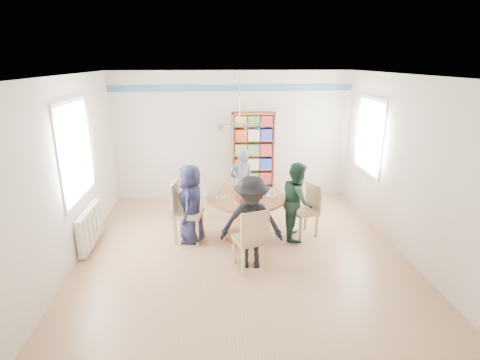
{
  "coord_description": "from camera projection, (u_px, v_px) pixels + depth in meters",
  "views": [
    {
      "loc": [
        -0.45,
        -5.33,
        2.9
      ],
      "look_at": [
        0.0,
        0.4,
        1.05
      ],
      "focal_mm": 28.0,
      "sensor_mm": 36.0,
      "label": 1
    }
  ],
  "objects": [
    {
      "name": "chair_far",
      "position": [
        240.0,
        190.0,
        7.24
      ],
      "size": [
        0.42,
        0.42,
        0.91
      ],
      "color": "#CDB67E",
      "rests_on": "ground"
    },
    {
      "name": "tableware",
      "position": [
        245.0,
        192.0,
        6.19
      ],
      "size": [
        1.02,
        1.02,
        0.27
      ],
      "color": "white",
      "rests_on": "dining_table"
    },
    {
      "name": "person_left",
      "position": [
        191.0,
        204.0,
        6.1
      ],
      "size": [
        0.5,
        0.7,
        1.32
      ],
      "primitive_type": "imported",
      "rotation": [
        0.0,
        0.0,
        -1.7
      ],
      "color": "black",
      "rests_on": "ground"
    },
    {
      "name": "radiator",
      "position": [
        90.0,
        227.0,
        5.98
      ],
      "size": [
        0.12,
        1.0,
        0.6
      ],
      "color": "silver",
      "rests_on": "ground"
    },
    {
      "name": "room_shell",
      "position": [
        222.0,
        138.0,
        6.28
      ],
      "size": [
        5.0,
        5.0,
        5.0
      ],
      "color": "white",
      "rests_on": "ground"
    },
    {
      "name": "person_right",
      "position": [
        297.0,
        201.0,
        6.24
      ],
      "size": [
        0.58,
        0.7,
        1.32
      ],
      "primitive_type": "imported",
      "rotation": [
        0.0,
        0.0,
        1.43
      ],
      "color": "#172F22",
      "rests_on": "ground"
    },
    {
      "name": "chair_left",
      "position": [
        183.0,
        209.0,
        6.15
      ],
      "size": [
        0.53,
        0.53,
        1.03
      ],
      "color": "#CDB67E",
      "rests_on": "ground"
    },
    {
      "name": "person_near",
      "position": [
        251.0,
        223.0,
        5.32
      ],
      "size": [
        0.94,
        0.61,
        1.38
      ],
      "primitive_type": "imported",
      "rotation": [
        0.0,
        0.0,
        -0.11
      ],
      "color": "black",
      "rests_on": "ground"
    },
    {
      "name": "chair_near",
      "position": [
        252.0,
        237.0,
        5.28
      ],
      "size": [
        0.52,
        0.52,
        0.94
      ],
      "color": "#CDB67E",
      "rests_on": "ground"
    },
    {
      "name": "bookshelf",
      "position": [
        253.0,
        157.0,
        7.95
      ],
      "size": [
        0.89,
        0.27,
        1.87
      ],
      "color": "brown",
      "rests_on": "ground"
    },
    {
      "name": "chair_right",
      "position": [
        308.0,
        207.0,
        6.39
      ],
      "size": [
        0.52,
        0.52,
        0.91
      ],
      "color": "#CDB67E",
      "rests_on": "ground"
    },
    {
      "name": "dining_table",
      "position": [
        246.0,
        207.0,
        6.24
      ],
      "size": [
        1.3,
        1.3,
        0.75
      ],
      "color": "brown",
      "rests_on": "ground"
    },
    {
      "name": "ground",
      "position": [
        242.0,
        250.0,
        5.98
      ],
      "size": [
        5.0,
        5.0,
        0.0
      ],
      "primitive_type": "plane",
      "color": "tan"
    },
    {
      "name": "person_far",
      "position": [
        241.0,
        183.0,
        7.05
      ],
      "size": [
        0.56,
        0.44,
        1.36
      ],
      "primitive_type": "imported",
      "rotation": [
        0.0,
        0.0,
        3.41
      ],
      "color": "gray",
      "rests_on": "ground"
    }
  ]
}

